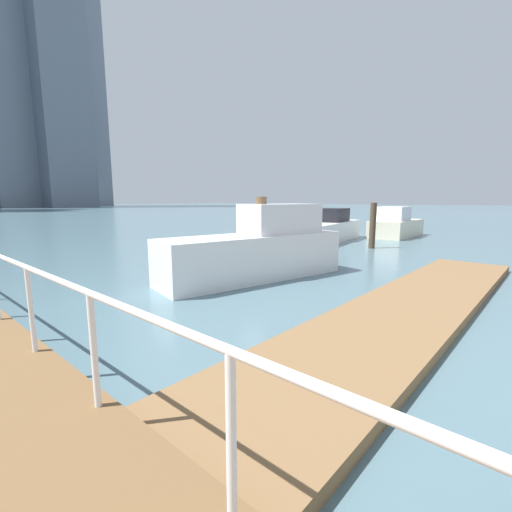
% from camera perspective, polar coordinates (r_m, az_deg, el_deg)
% --- Properties ---
extents(ground_plane, '(300.00, 300.00, 0.00)m').
position_cam_1_polar(ground_plane, '(15.35, -31.46, -0.46)').
color(ground_plane, slate).
extents(floating_dock, '(12.36, 2.00, 0.18)m').
position_cam_1_polar(floating_dock, '(7.64, 24.10, -7.87)').
color(floating_dock, olive).
rests_on(floating_dock, ground_plane).
extents(boardwalk_railing, '(0.06, 24.12, 1.08)m').
position_cam_1_polar(boardwalk_railing, '(3.34, -25.54, -8.98)').
color(boardwalk_railing, white).
rests_on(boardwalk_railing, boardwalk).
extents(dock_piling_0, '(0.28, 0.28, 2.10)m').
position_cam_1_polar(dock_piling_0, '(16.85, 18.69, 4.77)').
color(dock_piling_0, '#473826').
rests_on(dock_piling_0, ground_plane).
extents(dock_piling_2, '(0.32, 0.32, 2.32)m').
position_cam_1_polar(dock_piling_2, '(10.19, 0.86, 3.22)').
color(dock_piling_2, brown).
rests_on(dock_piling_2, ground_plane).
extents(moored_boat_0, '(7.38, 3.08, 1.76)m').
position_cam_1_polar(moored_boat_0, '(18.90, 11.21, 4.29)').
color(moored_boat_0, white).
rests_on(moored_boat_0, ground_plane).
extents(moored_boat_2, '(5.72, 2.60, 2.11)m').
position_cam_1_polar(moored_boat_2, '(9.89, 0.44, 1.08)').
color(moored_boat_2, white).
rests_on(moored_boat_2, ground_plane).
extents(moored_boat_3, '(4.57, 2.01, 1.83)m').
position_cam_1_polar(moored_boat_3, '(22.66, 22.03, 4.70)').
color(moored_boat_3, beige).
rests_on(moored_boat_3, ground_plane).
extents(skyline_tower_4, '(13.66, 12.27, 71.77)m').
position_cam_1_polar(skyline_tower_4, '(126.22, -35.97, 23.08)').
color(skyline_tower_4, slate).
rests_on(skyline_tower_4, ground_plane).
extents(skyline_tower_5, '(13.46, 8.58, 77.27)m').
position_cam_1_polar(skyline_tower_5, '(122.56, -29.66, 25.43)').
color(skyline_tower_5, slate).
rests_on(skyline_tower_5, ground_plane).
extents(skyline_tower_6, '(8.48, 9.89, 82.82)m').
position_cam_1_polar(skyline_tower_6, '(143.84, -26.07, 24.21)').
color(skyline_tower_6, gray).
rests_on(skyline_tower_6, ground_plane).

